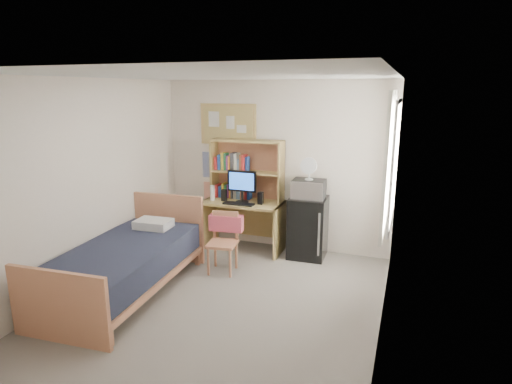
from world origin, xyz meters
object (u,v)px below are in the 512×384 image
(desk_chair, at_px, (222,243))
(speaker_left, at_px, (224,195))
(mini_fridge, at_px, (308,227))
(microwave, at_px, (309,189))
(desk_fan, at_px, (309,170))
(bed, at_px, (124,270))
(monitor, at_px, (242,187))
(speaker_right, at_px, (261,198))
(desk, at_px, (244,225))
(bulletin_board, at_px, (228,124))

(desk_chair, relative_size, speaker_left, 4.72)
(desk_chair, height_order, mini_fridge, mini_fridge)
(mini_fridge, xyz_separation_m, microwave, (0.00, -0.02, 0.59))
(mini_fridge, relative_size, desk_fan, 3.08)
(bed, xyz_separation_m, monitor, (0.83, 1.84, 0.71))
(desk_chair, height_order, monitor, monitor)
(bed, height_order, desk_fan, desk_fan)
(speaker_right, xyz_separation_m, microwave, (0.71, 0.08, 0.18))
(desk, distance_m, monitor, 0.63)
(bed, relative_size, speaker_left, 12.55)
(desk_chair, xyz_separation_m, speaker_right, (0.25, 0.86, 0.45))
(bulletin_board, bearing_deg, desk_chair, -70.96)
(desk_chair, relative_size, bed, 0.38)
(desk_chair, height_order, desk_fan, desk_fan)
(desk_chair, relative_size, microwave, 1.78)
(bed, bearing_deg, bulletin_board, 74.93)
(speaker_left, relative_size, microwave, 0.38)
(bed, relative_size, microwave, 4.72)
(speaker_left, relative_size, speaker_right, 0.95)
(monitor, relative_size, microwave, 1.04)
(monitor, xyz_separation_m, desk_fan, (1.01, 0.08, 0.32))
(speaker_left, bearing_deg, bed, -105.97)
(desk_chair, distance_m, desk_fan, 1.63)
(desk_fan, bearing_deg, desk, 179.16)
(bulletin_board, relative_size, mini_fridge, 1.03)
(mini_fridge, xyz_separation_m, speaker_right, (-0.71, -0.10, 0.41))
(mini_fridge, bearing_deg, speaker_left, -177.64)
(desk, height_order, bed, desk)
(desk_chair, height_order, speaker_right, speaker_right)
(desk_chair, bearing_deg, speaker_right, 66.43)
(desk, relative_size, microwave, 2.65)
(desk_chair, relative_size, desk_fan, 2.80)
(bed, distance_m, desk_fan, 2.85)
(desk, distance_m, microwave, 1.21)
(desk, relative_size, monitor, 2.55)
(bulletin_board, distance_m, desk, 1.61)
(mini_fridge, bearing_deg, desk, -179.71)
(bulletin_board, distance_m, desk_chair, 1.99)
(monitor, bearing_deg, desk_chair, -86.79)
(desk_fan, bearing_deg, speaker_right, -175.55)
(bed, bearing_deg, speaker_left, 70.44)
(desk_fan, bearing_deg, bulletin_board, 166.10)
(speaker_left, bearing_deg, mini_fridge, 4.41)
(bulletin_board, relative_size, microwave, 2.02)
(bulletin_board, distance_m, desk_fan, 1.54)
(microwave, bearing_deg, speaker_left, -178.51)
(bulletin_board, height_order, microwave, bulletin_board)
(speaker_right, bearing_deg, bed, -121.49)
(monitor, relative_size, speaker_right, 2.63)
(desk, relative_size, speaker_right, 6.71)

